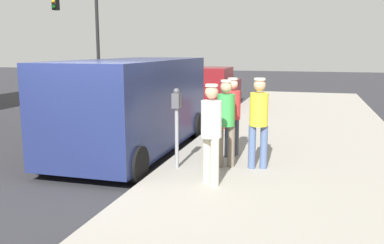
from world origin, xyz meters
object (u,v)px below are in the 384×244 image
(parked_sedan_ahead, at_px, (210,89))
(pedestrian_in_yellow, at_px, (259,117))
(pedestrian_in_white, at_px, (211,128))
(parking_meter_near, at_px, (177,114))
(traffic_light_corner, at_px, (81,25))
(pedestrian_in_red, at_px, (232,112))
(pedestrian_in_green, at_px, (226,118))
(parked_van, at_px, (134,103))
(fire_hydrant, at_px, (226,114))

(parked_sedan_ahead, bearing_deg, pedestrian_in_yellow, -71.26)
(pedestrian_in_yellow, bearing_deg, pedestrian_in_white, -118.76)
(parking_meter_near, bearing_deg, traffic_light_corner, 127.30)
(pedestrian_in_yellow, relative_size, traffic_light_corner, 0.33)
(pedestrian_in_red, xyz_separation_m, pedestrian_in_yellow, (0.64, -0.79, 0.04))
(parking_meter_near, distance_m, pedestrian_in_green, 0.94)
(pedestrian_in_green, bearing_deg, parked_van, 155.13)
(parked_van, bearing_deg, parked_sedan_ahead, 90.58)
(pedestrian_in_red, relative_size, pedestrian_in_white, 0.98)
(pedestrian_in_yellow, distance_m, traffic_light_corner, 14.65)
(pedestrian_in_white, height_order, traffic_light_corner, traffic_light_corner)
(traffic_light_corner, bearing_deg, pedestrian_in_green, -49.07)
(pedestrian_in_green, bearing_deg, parking_meter_near, -159.51)
(pedestrian_in_red, distance_m, pedestrian_in_yellow, 1.02)
(pedestrian_in_yellow, distance_m, pedestrian_in_white, 1.32)
(pedestrian_in_white, height_order, fire_hydrant, pedestrian_in_white)
(pedestrian_in_white, bearing_deg, parked_van, 136.84)
(parking_meter_near, bearing_deg, pedestrian_in_green, 20.49)
(parking_meter_near, xyz_separation_m, parked_sedan_ahead, (-1.58, 9.41, -0.43))
(pedestrian_in_white, height_order, parked_van, parked_van)
(pedestrian_in_green, distance_m, traffic_light_corner, 14.29)
(traffic_light_corner, bearing_deg, parked_van, -54.31)
(parked_sedan_ahead, distance_m, traffic_light_corner, 7.48)
(pedestrian_in_red, distance_m, parked_van, 2.36)
(pedestrian_in_red, height_order, pedestrian_in_white, pedestrian_in_white)
(parking_meter_near, relative_size, pedestrian_in_white, 0.91)
(parked_sedan_ahead, height_order, fire_hydrant, parked_sedan_ahead)
(traffic_light_corner, relative_size, fire_hydrant, 6.05)
(pedestrian_in_red, distance_m, pedestrian_in_green, 0.84)
(parking_meter_near, bearing_deg, pedestrian_in_yellow, 14.30)
(parking_meter_near, relative_size, parked_van, 0.29)
(pedestrian_in_red, xyz_separation_m, traffic_light_corner, (-9.19, 9.80, 2.42))
(pedestrian_in_red, xyz_separation_m, fire_hydrant, (-0.74, 3.05, -0.52))
(pedestrian_in_red, bearing_deg, pedestrian_in_white, -89.73)
(parking_meter_near, distance_m, parked_van, 2.07)
(parking_meter_near, height_order, parked_van, parked_van)
(traffic_light_corner, bearing_deg, pedestrian_in_white, -51.92)
(pedestrian_in_white, distance_m, fire_hydrant, 5.08)
(pedestrian_in_yellow, relative_size, fire_hydrant, 1.99)
(pedestrian_in_white, xyz_separation_m, parked_sedan_ahead, (-2.43, 10.19, -0.36))
(pedestrian_in_yellow, bearing_deg, fire_hydrant, 109.84)
(parked_van, bearing_deg, pedestrian_in_yellow, -19.34)
(pedestrian_in_green, height_order, parked_van, parked_van)
(traffic_light_corner, bearing_deg, pedestrian_in_red, -46.83)
(pedestrian_in_green, distance_m, fire_hydrant, 4.00)
(pedestrian_in_red, bearing_deg, parked_sedan_ahead, 106.37)
(fire_hydrant, bearing_deg, pedestrian_in_white, -81.46)
(pedestrian_in_green, bearing_deg, parked_sedan_ahead, 105.12)
(fire_hydrant, bearing_deg, pedestrian_in_red, -76.35)
(parking_meter_near, distance_m, parked_sedan_ahead, 9.55)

